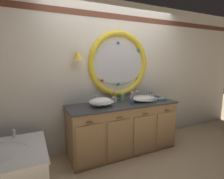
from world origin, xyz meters
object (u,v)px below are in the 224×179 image
(sink_basin_left, at_px, (101,102))
(folded_hand_towel, at_px, (161,99))
(soap_dispenser, at_px, (123,97))
(toothbrush_holder_left, at_px, (114,99))
(toothbrush_holder_right, at_px, (132,101))
(sink_basin_right, at_px, (143,98))
(toiletry_basket, at_px, (150,96))

(sink_basin_left, xyz_separation_m, folded_hand_towel, (1.17, -0.06, -0.05))
(folded_hand_towel, bearing_deg, soap_dispenser, 164.27)
(sink_basin_left, bearing_deg, toothbrush_holder_left, 28.60)
(toothbrush_holder_left, height_order, toothbrush_holder_right, toothbrush_holder_right)
(sink_basin_right, relative_size, soap_dispenser, 2.86)
(sink_basin_left, xyz_separation_m, toiletry_basket, (1.14, 0.23, -0.04))
(sink_basin_right, height_order, soap_dispenser, soap_dispenser)
(sink_basin_left, bearing_deg, toiletry_basket, 11.54)
(soap_dispenser, relative_size, folded_hand_towel, 0.98)
(toothbrush_holder_left, relative_size, toiletry_basket, 1.77)
(folded_hand_towel, bearing_deg, toothbrush_holder_left, 164.93)
(toothbrush_holder_right, relative_size, toiletry_basket, 1.82)
(toiletry_basket, bearing_deg, soap_dispenser, -172.31)
(sink_basin_left, height_order, soap_dispenser, soap_dispenser)
(toiletry_basket, bearing_deg, toothbrush_holder_left, -175.81)
(sink_basin_right, relative_size, folded_hand_towel, 2.80)
(sink_basin_right, bearing_deg, sink_basin_left, -180.00)
(toothbrush_holder_right, xyz_separation_m, folded_hand_towel, (0.65, 0.04, -0.04))
(sink_basin_left, bearing_deg, soap_dispenser, 16.97)
(toothbrush_holder_right, bearing_deg, soap_dispenser, 102.02)
(toiletry_basket, bearing_deg, folded_hand_towel, -84.53)
(toothbrush_holder_right, height_order, folded_hand_towel, toothbrush_holder_right)
(sink_basin_left, distance_m, sink_basin_right, 0.81)
(toothbrush_holder_left, bearing_deg, sink_basin_right, -19.30)
(sink_basin_left, xyz_separation_m, toothbrush_holder_right, (0.51, -0.10, -0.01))
(sink_basin_left, distance_m, toothbrush_holder_right, 0.52)
(toothbrush_holder_right, bearing_deg, toiletry_basket, 27.62)
(sink_basin_right, bearing_deg, folded_hand_towel, -9.02)
(sink_basin_right, bearing_deg, toiletry_basket, 35.02)
(folded_hand_towel, xyz_separation_m, toiletry_basket, (-0.03, 0.29, 0.01))
(sink_basin_right, bearing_deg, toothbrush_holder_left, 160.70)
(sink_basin_left, height_order, toothbrush_holder_right, toothbrush_holder_right)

